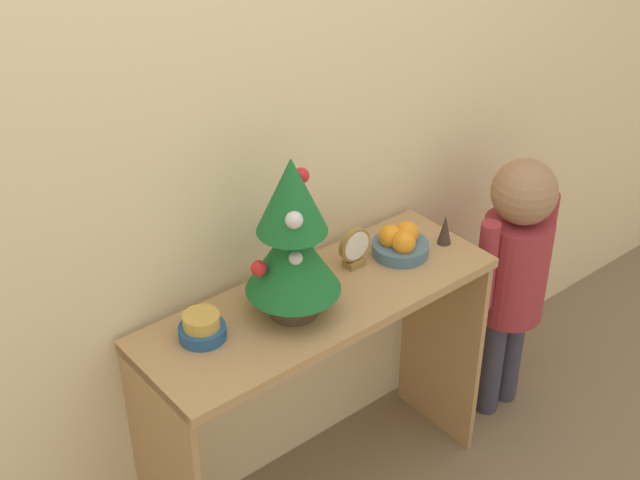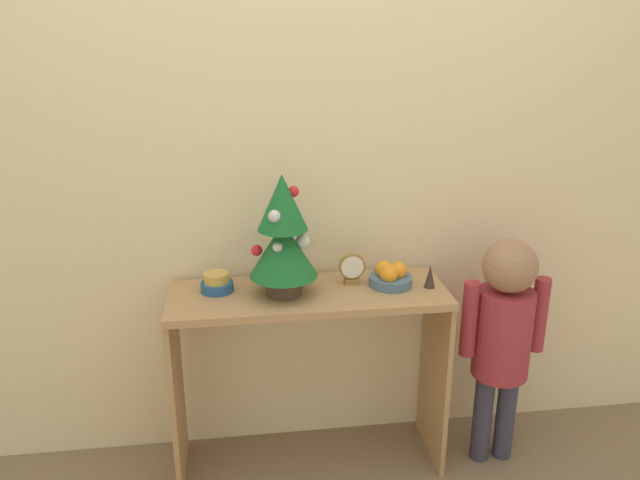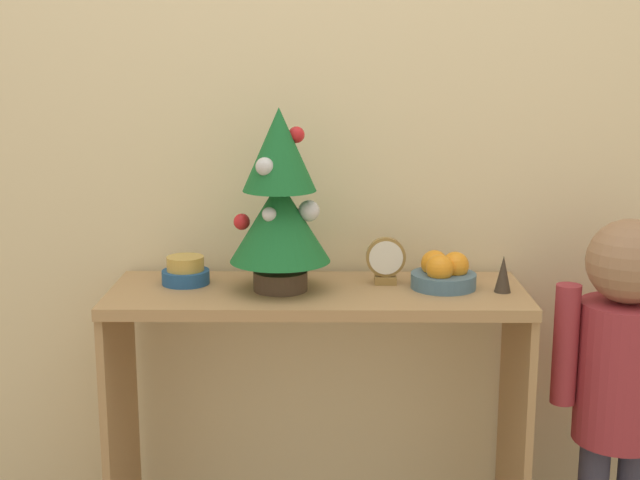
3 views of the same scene
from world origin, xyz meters
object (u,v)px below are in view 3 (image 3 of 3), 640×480
object	(u,v)px
mini_tree	(280,200)
child_figure	(622,362)
figurine	(503,274)
fruit_bowl	(443,273)
singing_bowl	(186,272)
desk_clock	(386,261)

from	to	relation	value
mini_tree	child_figure	size ratio (longest dim) A/B	0.47
mini_tree	figurine	xyz separation A→B (m)	(0.56, -0.02, -0.19)
fruit_bowl	figurine	xyz separation A→B (m)	(0.15, -0.04, 0.01)
singing_bowl	desk_clock	size ratio (longest dim) A/B	1.00
desk_clock	child_figure	bearing A→B (deg)	-12.35
mini_tree	fruit_bowl	size ratio (longest dim) A/B	2.76
mini_tree	singing_bowl	xyz separation A→B (m)	(-0.25, 0.06, -0.20)
singing_bowl	figurine	distance (m)	0.82
figurine	singing_bowl	bearing A→B (deg)	174.64
singing_bowl	child_figure	xyz separation A→B (m)	(1.11, -0.13, -0.20)
child_figure	mini_tree	bearing A→B (deg)	175.60
fruit_bowl	child_figure	world-z (taller)	child_figure
fruit_bowl	child_figure	size ratio (longest dim) A/B	0.17
mini_tree	singing_bowl	size ratio (longest dim) A/B	3.73
child_figure	figurine	bearing A→B (deg)	170.42
mini_tree	desk_clock	xyz separation A→B (m)	(0.27, 0.06, -0.17)
fruit_bowl	singing_bowl	xyz separation A→B (m)	(-0.67, 0.04, -0.01)
desk_clock	figurine	world-z (taller)	desk_clock
figurine	fruit_bowl	bearing A→B (deg)	164.60
mini_tree	figurine	distance (m)	0.59
figurine	child_figure	xyz separation A→B (m)	(0.30, -0.05, -0.22)
desk_clock	mini_tree	bearing A→B (deg)	-167.00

